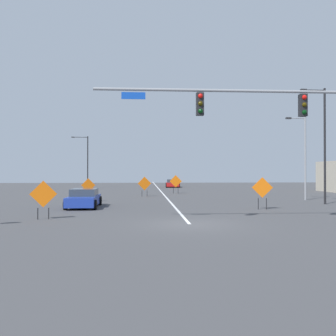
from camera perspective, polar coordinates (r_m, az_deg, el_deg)
The scene contains 13 objects.
ground at distance 17.48m, azimuth 3.31°, elevation -8.54°, with size 128.98×128.98×0.00m, color #444447.
road_centre_stripe at distance 53.11m, azimuth -1.43°, elevation -3.17°, with size 0.16×71.65×0.01m.
traffic_signal_assembly at distance 18.83m, azimuth 19.14°, elevation 7.58°, with size 14.81×0.44×6.57m.
street_lamp_near_left at distance 30.36m, azimuth 22.54°, elevation 3.91°, with size 1.93×0.24×8.68m.
street_lamp_mid_left at distance 33.91m, azimuth 19.96°, elevation 2.07°, with size 1.76×0.24×7.13m.
street_lamp_mid_right at distance 56.56m, azimuth -12.34°, elevation 1.36°, with size 2.46×0.24×7.66m.
construction_sign_median_near at distance 20.10m, azimuth -18.46°, elevation -3.99°, with size 1.35×0.23×1.97m.
construction_sign_right_lane at distance 24.79m, azimuth 14.17°, elevation -3.13°, with size 1.32×0.25×2.07m.
construction_sign_left_shoulder at distance 36.66m, azimuth -3.60°, elevation -2.48°, with size 1.31×0.37×1.94m.
construction_sign_median_far at distance 41.50m, azimuth 1.18°, elevation -2.15°, with size 1.36×0.14×2.04m.
construction_sign_right_shoulder at distance 30.74m, azimuth -12.05°, elevation -2.82°, with size 1.09×0.31×1.89m.
car_blue_approaching at distance 26.17m, azimuth -12.68°, elevation -4.54°, with size 2.12×4.61×1.26m.
car_red_passing at distance 58.18m, azimuth 0.70°, elevation -2.35°, with size 2.32×4.53×1.24m.
Camera 1 is at (-2.12, -17.19, 2.43)m, focal length 40.03 mm.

